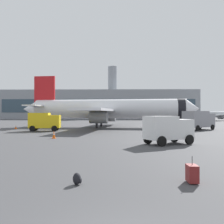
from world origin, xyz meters
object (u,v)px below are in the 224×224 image
at_px(safety_cone_outer, 54,135).
at_px(rolling_suitcase, 192,173).
at_px(service_truck, 44,121).
at_px(cargo_van, 168,129).
at_px(airplane_at_gate, 108,109).
at_px(airplane_taxiing, 224,115).
at_px(fuel_truck, 198,119).
at_px(safety_cone_near, 187,125).
at_px(safety_cone_mid, 159,128).
at_px(traveller_backpack, 77,179).
at_px(safety_cone_far, 16,127).

bearing_deg(safety_cone_outer, rolling_suitcase, -60.19).
bearing_deg(service_truck, cargo_van, -45.87).
relative_size(airplane_at_gate, airplane_taxiing, 1.91).
xyz_separation_m(fuel_truck, safety_cone_near, (0.15, 7.86, -1.37)).
relative_size(cargo_van, safety_cone_mid, 5.77).
relative_size(cargo_van, traveller_backpack, 10.06).
height_order(cargo_van, safety_cone_outer, cargo_van).
relative_size(airplane_taxiing, traveller_backpack, 39.03).
relative_size(service_truck, safety_cone_far, 7.44).
xyz_separation_m(safety_cone_mid, safety_cone_far, (-25.20, 3.39, -0.08)).
height_order(service_truck, fuel_truck, fuel_truck).
height_order(cargo_van, safety_cone_near, cargo_van).
height_order(safety_cone_far, safety_cone_outer, safety_cone_outer).
relative_size(airplane_at_gate, safety_cone_far, 53.55).
distance_m(service_truck, safety_cone_near, 27.83).
height_order(safety_cone_near, traveller_backpack, safety_cone_near).
xyz_separation_m(fuel_truck, safety_cone_far, (-32.15, 2.16, -1.44)).
xyz_separation_m(airplane_taxiing, safety_cone_outer, (-47.38, -67.49, -1.86)).
bearing_deg(safety_cone_far, safety_cone_near, 10.02).
distance_m(cargo_van, safety_cone_mid, 18.73).
xyz_separation_m(airplane_at_gate, service_truck, (-9.76, -10.30, -2.05)).
bearing_deg(safety_cone_outer, safety_cone_near, 47.00).
height_order(airplane_at_gate, airplane_taxiing, airplane_at_gate).
bearing_deg(rolling_suitcase, safety_cone_near, 75.01).
height_order(airplane_taxiing, safety_cone_outer, airplane_taxiing).
relative_size(service_truck, rolling_suitcase, 4.52).
height_order(fuel_truck, safety_cone_near, fuel_truck).
height_order(safety_cone_mid, traveller_backpack, safety_cone_mid).
distance_m(airplane_at_gate, safety_cone_near, 16.19).
bearing_deg(traveller_backpack, cargo_van, 64.63).
distance_m(safety_cone_mid, safety_cone_outer, 19.45).
bearing_deg(fuel_truck, traveller_backpack, -115.00).
distance_m(airplane_taxiing, rolling_suitcase, 93.12).
xyz_separation_m(cargo_van, rolling_suitcase, (-1.56, -12.83, -1.06)).
bearing_deg(safety_cone_mid, fuel_truck, 10.07).
bearing_deg(safety_cone_near, rolling_suitcase, -104.99).
bearing_deg(safety_cone_far, safety_cone_outer, -56.46).
height_order(safety_cone_outer, traveller_backpack, safety_cone_outer).
xyz_separation_m(fuel_truck, safety_cone_mid, (-6.96, -1.24, -1.36)).
xyz_separation_m(airplane_taxiing, rolling_suitcase, (-37.13, -85.37, -1.88)).
bearing_deg(safety_cone_outer, fuel_truck, 35.17).
relative_size(airplane_at_gate, safety_cone_outer, 42.78).
bearing_deg(safety_cone_near, fuel_truck, -91.10).
distance_m(airplane_taxiing, safety_cone_near, 52.03).
height_order(safety_cone_near, rolling_suitcase, rolling_suitcase).
bearing_deg(airplane_taxiing, safety_cone_mid, -121.75).
height_order(airplane_taxiing, safety_cone_far, airplane_taxiing).
distance_m(cargo_van, safety_cone_near, 29.21).
bearing_deg(cargo_van, safety_cone_near, 71.46).
height_order(fuel_truck, cargo_van, fuel_truck).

